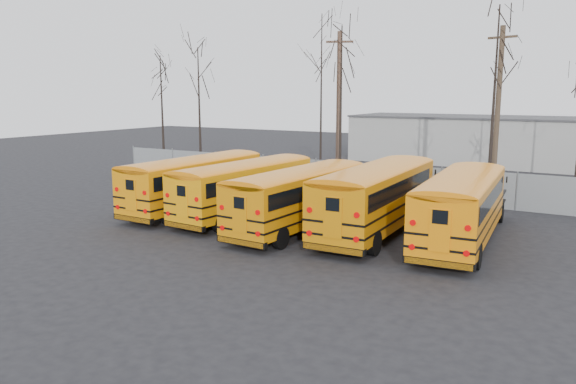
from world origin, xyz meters
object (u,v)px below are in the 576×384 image
Objects in this scene: bus_e at (462,202)px; utility_pole_right at (498,110)px; bus_d at (378,193)px; utility_pole_left at (339,107)px; bus_c at (301,193)px; bus_a at (197,179)px; bus_b at (247,184)px.

utility_pole_right is (-1.03, 12.27, 3.41)m from bus_e.
bus_d is 1.03× the size of bus_e.
utility_pole_left reaches higher than bus_d.
utility_pole_right is (5.88, 13.55, 3.48)m from bus_c.
utility_pole_right is at bearing 46.10° from bus_a.
bus_e is (3.66, 0.07, -0.07)m from bus_d.
bus_d reaches higher than bus_a.
utility_pole_left is at bearing 78.86° from bus_a.
bus_b is 1.04× the size of utility_pole_right.
bus_d is 14.16m from utility_pole_left.
bus_b is 6.87m from bus_d.
utility_pole_right reaches higher than bus_c.
utility_pole_left is 10.14m from utility_pole_right.
bus_c is at bearing -6.15° from bus_a.
bus_a is 1.05× the size of utility_pole_right.
bus_b is 12.38m from utility_pole_left.
bus_b is at bearing -179.01° from bus_d.
bus_e is (10.52, 0.38, 0.07)m from bus_b.
bus_c is (6.80, -0.86, -0.03)m from bus_a.
bus_e reaches higher than bus_a.
utility_pole_left is 1.01× the size of utility_pole_right.
bus_b is 1.02× the size of utility_pole_left.
bus_d is (3.25, 1.21, 0.14)m from bus_c.
utility_pole_left reaches higher than bus_e.
utility_pole_right is (12.68, 12.69, 3.45)m from bus_a.
bus_c is at bearing -173.93° from bus_e.
bus_c is at bearing -95.91° from utility_pole_right.
bus_a is 1.01× the size of bus_c.
bus_b is 10.53m from bus_e.
bus_c is 0.93× the size of bus_d.
bus_e is 1.06× the size of utility_pole_left.
bus_c is 7.02m from bus_e.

